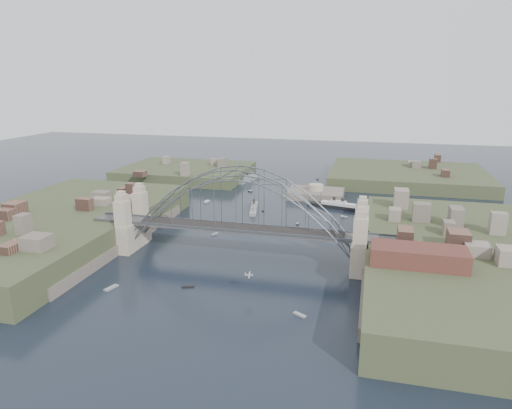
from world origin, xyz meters
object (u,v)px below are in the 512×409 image
Objects in this scene: naval_cruiser_far at (249,179)px; fort_island at (316,198)px; bridge at (239,214)px; wharf_shed at (418,256)px; naval_cruiser_near at (254,208)px; ocean_liner at (338,206)px.

fort_island is at bearing -33.85° from naval_cruiser_far.
bridge is 46.23m from wharf_shed.
bridge is 47.78m from naval_cruiser_near.
bridge is 4.89× the size of naval_cruiser_near.
bridge is at bearing -111.90° from ocean_liner.
naval_cruiser_far is (-22.40, 93.07, -11.41)m from bridge.
naval_cruiser_near is at bearing 99.68° from bridge.
wharf_shed is at bearing -49.06° from naval_cruiser_near.
ocean_liner is (22.17, 55.17, -11.43)m from bridge.
fort_island is 0.94× the size of ocean_liner.
ocean_liner is at bearing 68.10° from bridge.
naval_cruiser_near is 31.43m from ocean_liner.
fort_island reaches higher than naval_cruiser_near.
naval_cruiser_near is 0.73× the size of ocean_liner.
bridge is at bearing -99.73° from fort_island.
bridge is 3.82× the size of fort_island.
ocean_liner is at bearing -40.37° from naval_cruiser_far.
wharf_shed is at bearing -69.15° from fort_island.
naval_cruiser_far is at bearing 146.15° from fort_island.
fort_island is 1.27× the size of naval_cruiser_far.
fort_island is 1.10× the size of wharf_shed.
ocean_liner is (-21.83, 69.17, -9.11)m from wharf_shed.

